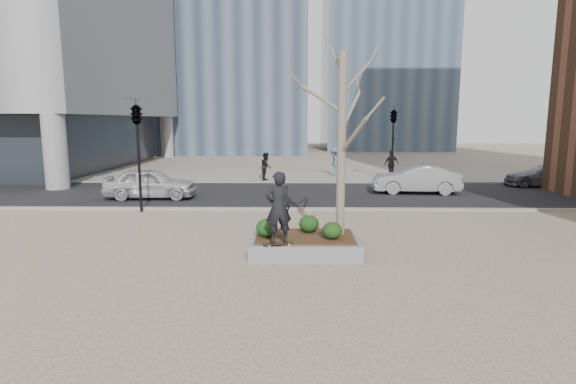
{
  "coord_description": "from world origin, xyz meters",
  "views": [
    {
      "loc": [
        0.72,
        -12.13,
        3.67
      ],
      "look_at": [
        0.5,
        2.0,
        1.4
      ],
      "focal_mm": 28.0,
      "sensor_mm": 36.0,
      "label": 1
    }
  ],
  "objects_px": {
    "planter": "(305,245)",
    "police_car": "(150,183)",
    "skateboard": "(278,244)",
    "skateboarder": "(278,208)"
  },
  "relations": [
    {
      "from": "skateboard",
      "to": "police_car",
      "type": "relative_size",
      "value": 0.19
    },
    {
      "from": "planter",
      "to": "skateboard",
      "type": "distance_m",
      "value": 1.16
    },
    {
      "from": "skateboarder",
      "to": "planter",
      "type": "bearing_deg",
      "value": -143.36
    },
    {
      "from": "planter",
      "to": "skateboard",
      "type": "xyz_separation_m",
      "value": [
        -0.7,
        -0.88,
        0.26
      ]
    },
    {
      "from": "planter",
      "to": "skateboarder",
      "type": "distance_m",
      "value": 1.67
    },
    {
      "from": "skateboard",
      "to": "skateboarder",
      "type": "height_order",
      "value": "skateboarder"
    },
    {
      "from": "skateboard",
      "to": "planter",
      "type": "bearing_deg",
      "value": 33.45
    },
    {
      "from": "planter",
      "to": "police_car",
      "type": "distance_m",
      "value": 11.14
    },
    {
      "from": "planter",
      "to": "police_car",
      "type": "relative_size",
      "value": 0.71
    },
    {
      "from": "skateboarder",
      "to": "police_car",
      "type": "bearing_deg",
      "value": -70.89
    }
  ]
}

